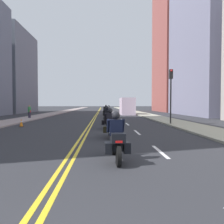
{
  "coord_description": "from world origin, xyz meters",
  "views": [
    {
      "loc": [
        1.09,
        -0.73,
        1.81
      ],
      "look_at": [
        1.89,
        20.17,
        1.08
      ],
      "focal_mm": 37.46,
      "sensor_mm": 36.0,
      "label": 1
    }
  ],
  "objects_px": {
    "motorcycle_2": "(107,120)",
    "pedestrian_0": "(29,112)",
    "motorcycle_7": "(105,111)",
    "parked_truck": "(127,107)",
    "motorcycle_1": "(110,126)",
    "motorcycle_4": "(109,114)",
    "motorcycle_6": "(105,112)",
    "traffic_cone_0": "(21,123)",
    "traffic_light_near": "(171,87)",
    "motorcycle_0": "(116,141)",
    "motorcycle_3": "(108,117)",
    "motorcycle_5": "(106,113)"
  },
  "relations": [
    {
      "from": "traffic_light_near",
      "to": "pedestrian_0",
      "type": "bearing_deg",
      "value": 149.28
    },
    {
      "from": "motorcycle_6",
      "to": "traffic_light_near",
      "type": "height_order",
      "value": "traffic_light_near"
    },
    {
      "from": "motorcycle_1",
      "to": "parked_truck",
      "type": "distance_m",
      "value": 27.2
    },
    {
      "from": "motorcycle_6",
      "to": "motorcycle_5",
      "type": "bearing_deg",
      "value": -92.9
    },
    {
      "from": "motorcycle_6",
      "to": "traffic_cone_0",
      "type": "height_order",
      "value": "motorcycle_6"
    },
    {
      "from": "motorcycle_1",
      "to": "pedestrian_0",
      "type": "xyz_separation_m",
      "value": [
        -9.29,
        16.21,
        0.22
      ]
    },
    {
      "from": "motorcycle_7",
      "to": "traffic_light_near",
      "type": "relative_size",
      "value": 0.47
    },
    {
      "from": "motorcycle_0",
      "to": "traffic_light_near",
      "type": "bearing_deg",
      "value": 64.23
    },
    {
      "from": "motorcycle_6",
      "to": "traffic_cone_0",
      "type": "bearing_deg",
      "value": -116.71
    },
    {
      "from": "motorcycle_0",
      "to": "traffic_light_near",
      "type": "height_order",
      "value": "traffic_light_near"
    },
    {
      "from": "parked_truck",
      "to": "motorcycle_1",
      "type": "bearing_deg",
      "value": -97.68
    },
    {
      "from": "motorcycle_1",
      "to": "traffic_light_near",
      "type": "relative_size",
      "value": 0.44
    },
    {
      "from": "traffic_light_near",
      "to": "motorcycle_7",
      "type": "bearing_deg",
      "value": 106.25
    },
    {
      "from": "motorcycle_4",
      "to": "traffic_light_near",
      "type": "xyz_separation_m",
      "value": [
        5.19,
        -5.44,
        2.62
      ]
    },
    {
      "from": "motorcycle_4",
      "to": "motorcycle_6",
      "type": "height_order",
      "value": "motorcycle_4"
    },
    {
      "from": "motorcycle_0",
      "to": "traffic_cone_0",
      "type": "relative_size",
      "value": 3.52
    },
    {
      "from": "motorcycle_2",
      "to": "motorcycle_4",
      "type": "height_order",
      "value": "motorcycle_2"
    },
    {
      "from": "motorcycle_1",
      "to": "motorcycle_7",
      "type": "height_order",
      "value": "motorcycle_7"
    },
    {
      "from": "motorcycle_6",
      "to": "pedestrian_0",
      "type": "height_order",
      "value": "pedestrian_0"
    },
    {
      "from": "motorcycle_2",
      "to": "pedestrian_0",
      "type": "xyz_separation_m",
      "value": [
        -9.22,
        11.77,
        0.2
      ]
    },
    {
      "from": "traffic_light_near",
      "to": "motorcycle_2",
      "type": "bearing_deg",
      "value": -151.32
    },
    {
      "from": "motorcycle_2",
      "to": "pedestrian_0",
      "type": "distance_m",
      "value": 14.95
    },
    {
      "from": "motorcycle_1",
      "to": "motorcycle_5",
      "type": "height_order",
      "value": "motorcycle_5"
    },
    {
      "from": "motorcycle_1",
      "to": "motorcycle_7",
      "type": "xyz_separation_m",
      "value": [
        -0.02,
        26.18,
        0.01
      ]
    },
    {
      "from": "traffic_cone_0",
      "to": "traffic_light_near",
      "type": "bearing_deg",
      "value": 5.19
    },
    {
      "from": "motorcycle_1",
      "to": "motorcycle_3",
      "type": "distance_m",
      "value": 8.47
    },
    {
      "from": "motorcycle_3",
      "to": "motorcycle_6",
      "type": "bearing_deg",
      "value": 93.47
    },
    {
      "from": "motorcycle_5",
      "to": "traffic_light_near",
      "type": "height_order",
      "value": "traffic_light_near"
    },
    {
      "from": "motorcycle_0",
      "to": "parked_truck",
      "type": "distance_m",
      "value": 32.2
    },
    {
      "from": "motorcycle_7",
      "to": "parked_truck",
      "type": "xyz_separation_m",
      "value": [
        3.66,
        0.76,
        0.61
      ]
    },
    {
      "from": "motorcycle_0",
      "to": "pedestrian_0",
      "type": "relative_size",
      "value": 1.34
    },
    {
      "from": "motorcycle_1",
      "to": "motorcycle_2",
      "type": "relative_size",
      "value": 0.98
    },
    {
      "from": "motorcycle_5",
      "to": "traffic_light_near",
      "type": "bearing_deg",
      "value": -60.76
    },
    {
      "from": "motorcycle_2",
      "to": "motorcycle_1",
      "type": "bearing_deg",
      "value": -86.22
    },
    {
      "from": "motorcycle_7",
      "to": "parked_truck",
      "type": "distance_m",
      "value": 3.79
    },
    {
      "from": "motorcycle_6",
      "to": "traffic_cone_0",
      "type": "distance_m",
      "value": 17.05
    },
    {
      "from": "traffic_light_near",
      "to": "pedestrian_0",
      "type": "height_order",
      "value": "traffic_light_near"
    },
    {
      "from": "traffic_cone_0",
      "to": "motorcycle_1",
      "type": "bearing_deg",
      "value": -42.74
    },
    {
      "from": "motorcycle_1",
      "to": "motorcycle_5",
      "type": "bearing_deg",
      "value": 89.35
    },
    {
      "from": "motorcycle_2",
      "to": "parked_truck",
      "type": "bearing_deg",
      "value": 83.41
    },
    {
      "from": "motorcycle_0",
      "to": "motorcycle_1",
      "type": "xyz_separation_m",
      "value": [
        -0.04,
        5.04,
        0.0
      ]
    },
    {
      "from": "parked_truck",
      "to": "motorcycle_2",
      "type": "bearing_deg",
      "value": -99.37
    },
    {
      "from": "pedestrian_0",
      "to": "parked_truck",
      "type": "bearing_deg",
      "value": 86.98
    },
    {
      "from": "motorcycle_7",
      "to": "traffic_cone_0",
      "type": "distance_m",
      "value": 20.99
    },
    {
      "from": "motorcycle_3",
      "to": "traffic_cone_0",
      "type": "distance_m",
      "value": 7.26
    },
    {
      "from": "motorcycle_4",
      "to": "traffic_cone_0",
      "type": "xyz_separation_m",
      "value": [
        -7.11,
        -6.56,
        -0.36
      ]
    },
    {
      "from": "motorcycle_2",
      "to": "motorcycle_4",
      "type": "relative_size",
      "value": 0.98
    },
    {
      "from": "motorcycle_1",
      "to": "motorcycle_4",
      "type": "xyz_separation_m",
      "value": [
        0.24,
        12.9,
        0.02
      ]
    },
    {
      "from": "traffic_light_near",
      "to": "traffic_cone_0",
      "type": "bearing_deg",
      "value": -174.81
    },
    {
      "from": "motorcycle_3",
      "to": "motorcycle_7",
      "type": "bearing_deg",
      "value": 93.29
    }
  ]
}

